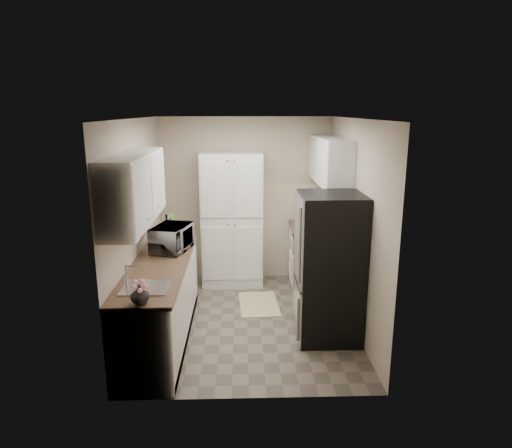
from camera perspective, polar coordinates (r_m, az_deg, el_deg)
name	(u,v)px	position (r m, az deg, el deg)	size (l,w,h in m)	color
ground	(247,321)	(5.91, -1.13, -11.98)	(3.20, 3.20, 0.00)	#665B4C
room_shell	(245,195)	(5.38, -1.40, 3.71)	(2.64, 3.24, 2.52)	#C3B49D
pantry_cabinet	(232,220)	(6.81, -3.00, 0.53)	(0.90, 0.55, 2.00)	silver
base_cabinet_left	(161,304)	(5.41, -11.78, -9.71)	(0.60, 2.30, 0.88)	silver
countertop_left	(159,266)	(5.25, -12.04, -5.10)	(0.63, 2.33, 0.04)	brown
base_cabinet_right	(312,257)	(6.92, 6.96, -4.15)	(0.60, 0.80, 0.88)	silver
countertop_right	(313,228)	(6.79, 7.08, -0.47)	(0.63, 0.83, 0.04)	brown
electric_range	(320,273)	(6.16, 7.95, -6.15)	(0.71, 0.78, 1.13)	#B7B7BC
refrigerator	(329,267)	(5.29, 9.16, -5.37)	(0.70, 0.72, 1.70)	#B7B7BC
microwave	(172,238)	(5.66, -10.45, -1.74)	(0.56, 0.38, 0.31)	#ACACB1
wine_bottle	(167,229)	(6.02, -11.07, -0.68)	(0.08, 0.08, 0.34)	black
flower_vase	(140,294)	(4.22, -14.33, -8.51)	(0.17, 0.17, 0.18)	silver
cutting_board	(174,226)	(6.23, -10.22, -0.27)	(0.02, 0.25, 0.31)	#468234
toaster_oven	(310,218)	(6.88, 6.73, 0.73)	(0.26, 0.33, 0.19)	silver
fruit_basket	(310,208)	(6.88, 6.82, 2.03)	(0.28, 0.28, 0.12)	orange
kitchen_mat	(259,304)	(6.36, 0.35, -9.96)	(0.52, 0.83, 0.01)	beige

